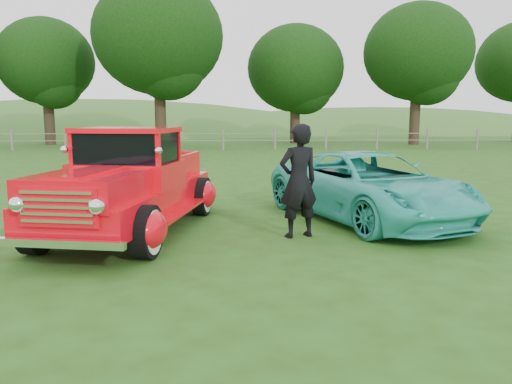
{
  "coord_description": "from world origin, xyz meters",
  "views": [
    {
      "loc": [
        0.66,
        -6.99,
        1.97
      ],
      "look_at": [
        1.01,
        1.2,
        0.71
      ],
      "focal_mm": 35.0,
      "sensor_mm": 36.0,
      "label": 1
    }
  ],
  "objects_px": {
    "tree_near_east": "(296,69)",
    "teal_sedan": "(369,186)",
    "tree_mid_west": "(46,62)",
    "man": "(299,181)",
    "tree_near_west": "(158,36)",
    "tree_mid_east": "(418,52)",
    "red_pickup": "(130,186)"
  },
  "relations": [
    {
      "from": "tree_near_east",
      "to": "teal_sedan",
      "type": "height_order",
      "value": "tree_near_east"
    },
    {
      "from": "tree_mid_west",
      "to": "tree_near_east",
      "type": "distance_m",
      "value": 17.03
    },
    {
      "from": "teal_sedan",
      "to": "man",
      "type": "bearing_deg",
      "value": -160.92
    },
    {
      "from": "tree_near_west",
      "to": "tree_mid_east",
      "type": "xyz_separation_m",
      "value": [
        17.0,
        2.0,
        -0.62
      ]
    },
    {
      "from": "tree_mid_west",
      "to": "tree_near_west",
      "type": "distance_m",
      "value": 8.63
    },
    {
      "from": "red_pickup",
      "to": "tree_near_east",
      "type": "bearing_deg",
      "value": 88.05
    },
    {
      "from": "tree_mid_west",
      "to": "teal_sedan",
      "type": "height_order",
      "value": "tree_mid_west"
    },
    {
      "from": "teal_sedan",
      "to": "tree_near_west",
      "type": "bearing_deg",
      "value": 86.21
    },
    {
      "from": "tree_near_east",
      "to": "teal_sedan",
      "type": "bearing_deg",
      "value": -93.86
    },
    {
      "from": "tree_near_west",
      "to": "tree_near_east",
      "type": "height_order",
      "value": "tree_near_west"
    },
    {
      "from": "tree_near_west",
      "to": "red_pickup",
      "type": "height_order",
      "value": "tree_near_west"
    },
    {
      "from": "tree_near_west",
      "to": "tree_mid_east",
      "type": "bearing_deg",
      "value": 6.71
    },
    {
      "from": "tree_near_west",
      "to": "man",
      "type": "xyz_separation_m",
      "value": [
        5.69,
        -24.03,
        -5.87
      ]
    },
    {
      "from": "tree_mid_west",
      "to": "tree_mid_east",
      "type": "xyz_separation_m",
      "value": [
        25.0,
        -1.0,
        0.62
      ]
    },
    {
      "from": "tree_near_east",
      "to": "teal_sedan",
      "type": "relative_size",
      "value": 1.79
    },
    {
      "from": "tree_mid_east",
      "to": "tree_near_east",
      "type": "bearing_deg",
      "value": 165.96
    },
    {
      "from": "tree_near_east",
      "to": "man",
      "type": "bearing_deg",
      "value": -96.73
    },
    {
      "from": "teal_sedan",
      "to": "man",
      "type": "height_order",
      "value": "man"
    },
    {
      "from": "teal_sedan",
      "to": "red_pickup",
      "type": "bearing_deg",
      "value": 169.38
    },
    {
      "from": "tree_near_east",
      "to": "man",
      "type": "relative_size",
      "value": 4.51
    },
    {
      "from": "tree_near_east",
      "to": "red_pickup",
      "type": "height_order",
      "value": "tree_near_east"
    },
    {
      "from": "red_pickup",
      "to": "man",
      "type": "bearing_deg",
      "value": 1.1
    },
    {
      "from": "tree_mid_west",
      "to": "tree_near_east",
      "type": "relative_size",
      "value": 1.02
    },
    {
      "from": "tree_mid_west",
      "to": "teal_sedan",
      "type": "bearing_deg",
      "value": -59.45
    },
    {
      "from": "tree_near_east",
      "to": "teal_sedan",
      "type": "distance_m",
      "value": 27.2
    },
    {
      "from": "red_pickup",
      "to": "teal_sedan",
      "type": "xyz_separation_m",
      "value": [
        4.3,
        0.81,
        -0.15
      ]
    },
    {
      "from": "teal_sedan",
      "to": "tree_mid_west",
      "type": "bearing_deg",
      "value": 99.2
    },
    {
      "from": "tree_mid_west",
      "to": "tree_mid_east",
      "type": "distance_m",
      "value": 25.03
    },
    {
      "from": "man",
      "to": "tree_near_east",
      "type": "bearing_deg",
      "value": -116.9
    },
    {
      "from": "man",
      "to": "teal_sedan",
      "type": "bearing_deg",
      "value": -159.74
    },
    {
      "from": "tree_mid_west",
      "to": "tree_near_west",
      "type": "relative_size",
      "value": 0.81
    },
    {
      "from": "tree_mid_west",
      "to": "red_pickup",
      "type": "xyz_separation_m",
      "value": [
        10.89,
        -26.56,
        -4.75
      ]
    }
  ]
}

